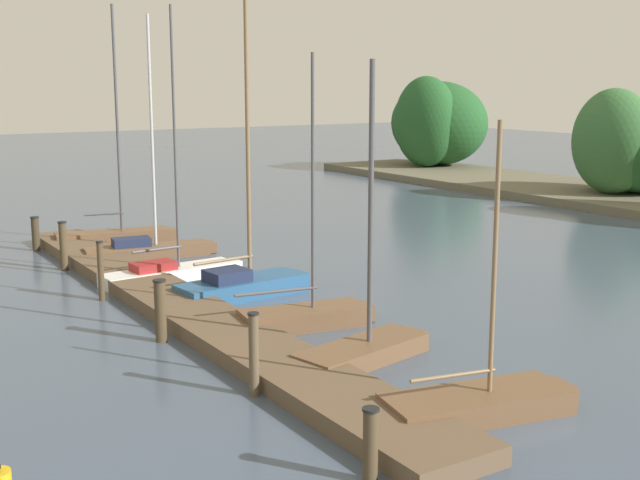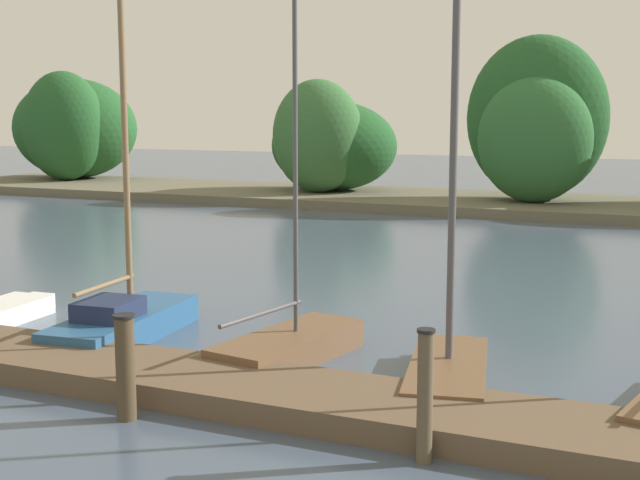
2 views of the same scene
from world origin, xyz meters
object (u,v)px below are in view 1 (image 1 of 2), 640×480
at_px(sailboat_2, 173,269).
at_px(mooring_piling_1, 63,246).
at_px(sailboat_4, 310,314).
at_px(sailboat_5, 367,344).
at_px(sailboat_6, 484,401).
at_px(mooring_piling_5, 370,445).
at_px(mooring_piling_2, 101,271).
at_px(mooring_piling_4, 254,354).
at_px(sailboat_3, 245,281).
at_px(mooring_piling_3, 160,310).
at_px(sailboat_1, 150,246).
at_px(sailboat_0, 119,233).
at_px(mooring_piling_0, 36,234).

xyz_separation_m(sailboat_2, mooring_piling_1, (-3.01, -2.39, 0.46)).
xyz_separation_m(sailboat_4, sailboat_5, (2.72, -0.25, 0.04)).
distance_m(sailboat_6, mooring_piling_5, 3.33).
height_order(sailboat_4, sailboat_6, sailboat_4).
bearing_deg(mooring_piling_2, sailboat_6, 16.20).
distance_m(mooring_piling_1, mooring_piling_4, 12.56).
bearing_deg(sailboat_2, sailboat_6, -91.28).
height_order(sailboat_2, sailboat_3, sailboat_3).
bearing_deg(sailboat_4, mooring_piling_5, -105.89).
height_order(sailboat_6, mooring_piling_3, sailboat_6).
bearing_deg(mooring_piling_5, sailboat_4, 154.96).
distance_m(sailboat_3, mooring_piling_1, 6.79).
xyz_separation_m(sailboat_1, sailboat_4, (9.69, 0.33, -0.08)).
distance_m(sailboat_2, sailboat_4, 6.34).
xyz_separation_m(sailboat_2, mooring_piling_4, (9.54, -2.29, 0.50)).
xyz_separation_m(sailboat_1, mooring_piling_2, (4.65, -3.14, 0.44)).
relative_size(sailboat_0, mooring_piling_0, 7.04).
height_order(sailboat_5, mooring_piling_2, sailboat_5).
bearing_deg(mooring_piling_1, mooring_piling_4, 0.48).
bearing_deg(sailboat_4, mooring_piling_4, -125.31).
bearing_deg(mooring_piling_2, mooring_piling_1, 177.90).
bearing_deg(sailboat_2, mooring_piling_4, -108.08).
xyz_separation_m(mooring_piling_1, mooring_piling_4, (12.56, 0.10, 0.03)).
distance_m(sailboat_3, mooring_piling_2, 3.85).
distance_m(sailboat_0, sailboat_1, 2.92).
relative_size(mooring_piling_4, mooring_piling_5, 1.40).
distance_m(sailboat_6, mooring_piling_3, 7.76).
height_order(sailboat_4, mooring_piling_3, sailboat_4).
bearing_deg(mooring_piling_4, sailboat_4, 135.54).
bearing_deg(mooring_piling_2, sailboat_0, 158.07).
relative_size(sailboat_5, mooring_piling_5, 5.43).
height_order(sailboat_1, sailboat_5, sailboat_1).
distance_m(sailboat_4, mooring_piling_3, 3.57).
height_order(sailboat_2, mooring_piling_3, sailboat_2).
xyz_separation_m(sailboat_3, mooring_piling_5, (10.56, -3.34, 0.14)).
bearing_deg(mooring_piling_2, mooring_piling_5, 0.50).
bearing_deg(sailboat_2, sailboat_3, -77.41).
height_order(sailboat_3, mooring_piling_1, sailboat_3).
bearing_deg(mooring_piling_0, sailboat_5, 11.09).
height_order(sailboat_0, mooring_piling_5, sailboat_0).
relative_size(sailboat_3, mooring_piling_1, 5.21).
bearing_deg(mooring_piling_4, mooring_piling_5, -2.23).
xyz_separation_m(sailboat_4, mooring_piling_4, (3.28, -3.21, 0.51)).
bearing_deg(sailboat_4, sailboat_1, 101.13).
bearing_deg(mooring_piling_4, mooring_piling_3, -176.55).
height_order(sailboat_0, sailboat_5, sailboat_0).
bearing_deg(sailboat_3, sailboat_4, -95.40).
xyz_separation_m(sailboat_2, sailboat_3, (2.91, 0.90, 0.12)).
distance_m(mooring_piling_2, mooring_piling_5, 12.25).
bearing_deg(sailboat_4, mooring_piling_2, 133.75).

